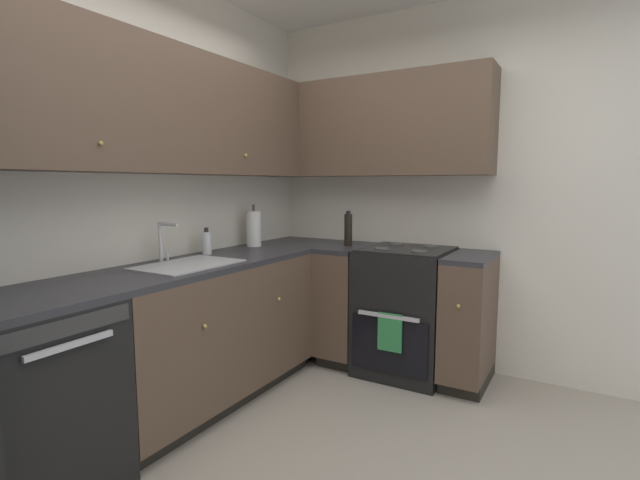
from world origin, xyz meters
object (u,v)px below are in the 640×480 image
object	(u,v)px
soap_bottle	(207,243)
paper_towel_roll	(254,229)
oil_bottle	(348,229)
oven_range	(406,310)
dishwasher	(32,403)

from	to	relation	value
soap_bottle	paper_towel_roll	distance (m)	0.49
oil_bottle	oven_range	bearing A→B (deg)	-87.76
dishwasher	soap_bottle	bearing A→B (deg)	8.07
paper_towel_roll	oil_bottle	bearing A→B (deg)	-57.46
dishwasher	paper_towel_roll	distance (m)	1.87
dishwasher	oven_range	xyz separation A→B (m)	(2.17, -0.92, 0.02)
dishwasher	oven_range	size ratio (longest dim) A/B	0.83
dishwasher	paper_towel_roll	size ratio (longest dim) A/B	2.67
soap_bottle	dishwasher	bearing A→B (deg)	-171.93
oven_range	oil_bottle	distance (m)	0.74
oven_range	soap_bottle	distance (m)	1.51
paper_towel_roll	dishwasher	bearing A→B (deg)	-174.78
dishwasher	oil_bottle	size ratio (longest dim) A/B	3.26
soap_bottle	oil_bottle	size ratio (longest dim) A/B	0.67
oven_range	paper_towel_roll	world-z (taller)	paper_towel_roll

